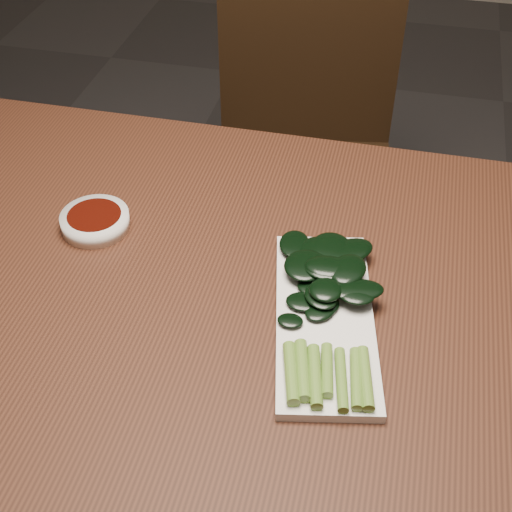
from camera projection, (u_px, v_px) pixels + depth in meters
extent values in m
cube|color=#3F1E12|center=(250.00, 300.00, 1.00)|extent=(1.40, 0.80, 0.04)
cylinder|color=#3F1E12|center=(10.00, 265.00, 1.60)|extent=(0.05, 0.05, 0.71)
cube|color=black|center=(305.00, 188.00, 1.69)|extent=(0.49, 0.49, 0.04)
cylinder|color=black|center=(225.00, 306.00, 1.71)|extent=(0.04, 0.04, 0.41)
cylinder|color=black|center=(376.00, 312.00, 1.70)|extent=(0.04, 0.04, 0.41)
cylinder|color=black|center=(236.00, 212.00, 1.98)|extent=(0.04, 0.04, 0.41)
cylinder|color=black|center=(366.00, 216.00, 1.97)|extent=(0.04, 0.04, 0.41)
cube|color=black|center=(309.00, 57.00, 1.67)|extent=(0.42, 0.11, 0.44)
cylinder|color=white|center=(95.00, 221.00, 1.07)|extent=(0.10, 0.10, 0.02)
cylinder|color=#3D0C05|center=(94.00, 216.00, 1.07)|extent=(0.08, 0.08, 0.00)
cube|color=white|center=(325.00, 319.00, 0.93)|extent=(0.19, 0.33, 0.01)
cylinder|color=olive|center=(291.00, 373.00, 0.85)|extent=(0.04, 0.09, 0.02)
cylinder|color=olive|center=(302.00, 370.00, 0.85)|extent=(0.04, 0.09, 0.02)
cylinder|color=olive|center=(315.00, 376.00, 0.84)|extent=(0.03, 0.09, 0.02)
cylinder|color=olive|center=(327.00, 370.00, 0.85)|extent=(0.03, 0.08, 0.01)
cylinder|color=olive|center=(341.00, 379.00, 0.84)|extent=(0.03, 0.09, 0.01)
cylinder|color=olive|center=(356.00, 378.00, 0.84)|extent=(0.03, 0.09, 0.01)
cylinder|color=olive|center=(365.00, 378.00, 0.84)|extent=(0.03, 0.09, 0.02)
ellipsoid|color=black|center=(306.00, 265.00, 0.98)|extent=(0.07, 0.07, 0.01)
ellipsoid|color=black|center=(349.00, 286.00, 0.95)|extent=(0.06, 0.07, 0.01)
ellipsoid|color=black|center=(348.00, 269.00, 0.96)|extent=(0.06, 0.07, 0.01)
ellipsoid|color=black|center=(332.00, 249.00, 1.01)|extent=(0.08, 0.09, 0.01)
ellipsoid|color=black|center=(326.00, 290.00, 0.94)|extent=(0.06, 0.06, 0.01)
ellipsoid|color=black|center=(357.00, 290.00, 0.94)|extent=(0.08, 0.06, 0.01)
ellipsoid|color=black|center=(321.00, 282.00, 0.97)|extent=(0.05, 0.05, 0.01)
ellipsoid|color=black|center=(324.00, 266.00, 0.98)|extent=(0.07, 0.08, 0.01)
ellipsoid|color=black|center=(323.00, 251.00, 1.01)|extent=(0.08, 0.07, 0.01)
ellipsoid|color=black|center=(328.00, 267.00, 0.97)|extent=(0.07, 0.05, 0.01)
ellipsoid|color=black|center=(319.00, 282.00, 0.97)|extent=(0.08, 0.08, 0.01)
ellipsoid|color=black|center=(321.00, 296.00, 0.94)|extent=(0.06, 0.07, 0.01)
ellipsoid|color=black|center=(320.00, 268.00, 0.97)|extent=(0.05, 0.05, 0.01)
ellipsoid|color=black|center=(327.00, 269.00, 0.96)|extent=(0.07, 0.05, 0.01)
ellipsoid|color=black|center=(295.00, 244.00, 1.02)|extent=(0.05, 0.06, 0.01)
ellipsoid|color=black|center=(348.00, 252.00, 1.00)|extent=(0.09, 0.09, 0.01)
ellipsoid|color=black|center=(356.00, 294.00, 0.93)|extent=(0.05, 0.04, 0.01)
ellipsoid|color=black|center=(290.00, 320.00, 0.91)|extent=(0.03, 0.03, 0.01)
ellipsoid|color=black|center=(303.00, 302.00, 0.94)|extent=(0.05, 0.04, 0.01)
ellipsoid|color=black|center=(328.00, 303.00, 0.94)|extent=(0.04, 0.04, 0.01)
ellipsoid|color=black|center=(320.00, 310.00, 0.93)|extent=(0.05, 0.06, 0.01)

